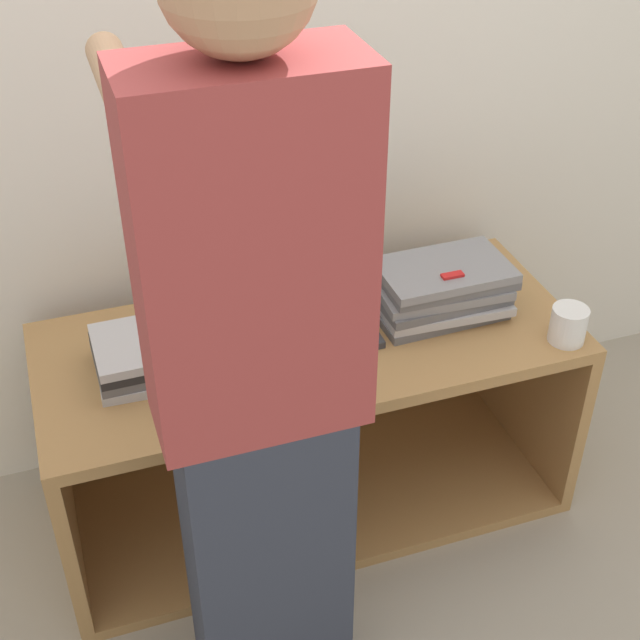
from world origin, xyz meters
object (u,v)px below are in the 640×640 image
object	(u,v)px
laptop_open	(302,312)
person	(258,392)
mug	(568,325)
laptop_stack_left	(166,351)
laptop_stack_right	(440,289)

from	to	relation	value
laptop_open	person	bearing A→B (deg)	-114.97
person	mug	world-z (taller)	person
laptop_open	laptop_stack_left	bearing A→B (deg)	-171.67
laptop_stack_right	person	bearing A→B (deg)	-140.32
laptop_open	mug	bearing A→B (deg)	-23.93
laptop_open	mug	distance (m)	0.71
laptop_open	mug	xyz separation A→B (m)	(0.64, -0.29, 0.00)
laptop_stack_right	mug	size ratio (longest dim) A/B	3.75
laptop_stack_right	mug	bearing A→B (deg)	-41.59
person	laptop_stack_left	bearing A→B (deg)	100.51
mug	person	bearing A→B (deg)	-161.18
laptop_open	person	xyz separation A→B (m)	(-0.28, -0.60, 0.27)
laptop_stack_left	mug	world-z (taller)	mug
laptop_open	mug	size ratio (longest dim) A/B	3.52
laptop_stack_left	person	xyz separation A→B (m)	(0.10, -0.55, 0.27)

